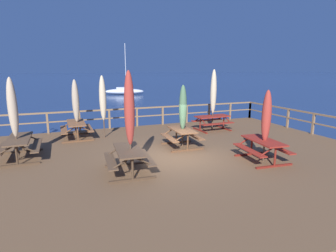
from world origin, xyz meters
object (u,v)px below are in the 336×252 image
(picnic_table_back_right, at_px, (212,120))
(patio_umbrella_short_front, at_px, (103,99))
(picnic_table_mid_left, at_px, (182,134))
(picnic_table_front_right, at_px, (263,146))
(patio_umbrella_short_back, at_px, (76,101))
(picnic_table_front_left, at_px, (129,156))
(patio_umbrella_tall_mid_right, at_px, (13,108))
(patio_umbrella_tall_back_right, at_px, (129,109))
(patio_umbrella_tall_mid_left, at_px, (266,117))
(patio_umbrella_tall_back_left, at_px, (213,92))
(patio_umbrella_short_mid, at_px, (183,108))
(picnic_table_mid_centre, at_px, (76,126))
(sailboat_distant, at_px, (124,91))
(picnic_table_mid_right, at_px, (19,143))

(picnic_table_back_right, xyz_separation_m, patio_umbrella_short_front, (-5.65, 0.41, 1.31))
(picnic_table_back_right, xyz_separation_m, picnic_table_mid_left, (-2.83, -2.35, -0.01))
(picnic_table_front_right, relative_size, patio_umbrella_short_back, 0.67)
(picnic_table_front_left, bearing_deg, patio_umbrella_tall_mid_right, 142.12)
(picnic_table_mid_left, xyz_separation_m, picnic_table_front_right, (1.97, -2.66, 0.00))
(picnic_table_mid_left, bearing_deg, picnic_table_back_right, 39.77)
(patio_umbrella_tall_back_right, height_order, patio_umbrella_short_back, patio_umbrella_tall_back_right)
(picnic_table_front_left, xyz_separation_m, patio_umbrella_short_back, (-1.28, 5.19, 1.20))
(patio_umbrella_tall_mid_left, bearing_deg, patio_umbrella_tall_back_left, 80.44)
(patio_umbrella_tall_back_right, bearing_deg, patio_umbrella_short_back, 104.50)
(picnic_table_front_left, xyz_separation_m, patio_umbrella_short_mid, (2.78, 2.06, 1.10))
(picnic_table_mid_centre, height_order, sailboat_distant, sailboat_distant)
(picnic_table_back_right, bearing_deg, patio_umbrella_tall_back_left, -92.71)
(picnic_table_mid_centre, bearing_deg, sailboat_distant, 73.75)
(picnic_table_mid_left, height_order, patio_umbrella_tall_back_right, patio_umbrella_tall_back_right)
(patio_umbrella_tall_back_left, height_order, patio_umbrella_tall_mid_right, patio_umbrella_tall_back_left)
(picnic_table_mid_right, bearing_deg, patio_umbrella_short_mid, -6.60)
(picnic_table_mid_left, distance_m, patio_umbrella_short_front, 4.17)
(patio_umbrella_short_mid, bearing_deg, picnic_table_front_left, -143.45)
(patio_umbrella_short_front, xyz_separation_m, sailboat_distant, (7.16, 29.19, -2.05))
(picnic_table_mid_left, xyz_separation_m, patio_umbrella_short_front, (-2.82, 2.77, 1.32))
(patio_umbrella_tall_back_left, xyz_separation_m, sailboat_distant, (1.51, 29.62, -2.23))
(picnic_table_front_right, distance_m, patio_umbrella_short_mid, 3.47)
(picnic_table_front_right, distance_m, patio_umbrella_tall_mid_left, 1.06)
(picnic_table_mid_left, relative_size, picnic_table_front_right, 0.90)
(patio_umbrella_short_back, bearing_deg, patio_umbrella_short_front, -17.25)
(picnic_table_front_right, xyz_separation_m, picnic_table_mid_centre, (-6.04, 5.80, 0.00))
(patio_umbrella_short_back, relative_size, patio_umbrella_tall_mid_right, 0.93)
(patio_umbrella_tall_back_left, bearing_deg, sailboat_distant, 87.08)
(picnic_table_mid_right, bearing_deg, picnic_table_mid_left, -6.77)
(picnic_table_mid_centre, relative_size, patio_umbrella_short_front, 0.65)
(picnic_table_front_right, bearing_deg, patio_umbrella_tall_mid_right, 158.00)
(patio_umbrella_tall_mid_left, bearing_deg, sailboat_distant, 86.11)
(picnic_table_mid_centre, height_order, patio_umbrella_tall_back_right, patio_umbrella_tall_back_right)
(patio_umbrella_tall_back_left, relative_size, sailboat_distant, 0.42)
(picnic_table_mid_right, bearing_deg, patio_umbrella_tall_mid_right, -130.19)
(patio_umbrella_tall_mid_right, distance_m, patio_umbrella_short_front, 4.00)
(picnic_table_mid_left, distance_m, patio_umbrella_short_mid, 1.10)
(picnic_table_mid_left, relative_size, patio_umbrella_short_mid, 0.64)
(patio_umbrella_short_back, distance_m, patio_umbrella_short_front, 1.25)
(patio_umbrella_short_mid, xyz_separation_m, patio_umbrella_short_back, (-4.06, 3.12, 0.10))
(picnic_table_front_right, relative_size, patio_umbrella_tall_mid_right, 0.62)
(patio_umbrella_tall_back_left, relative_size, patio_umbrella_tall_mid_right, 1.09)
(picnic_table_mid_left, xyz_separation_m, patio_umbrella_tall_back_right, (-2.67, -2.06, 1.48))
(picnic_table_mid_right, bearing_deg, picnic_table_front_left, -39.21)
(patio_umbrella_tall_mid_right, bearing_deg, picnic_table_mid_centre, 49.19)
(picnic_table_mid_right, xyz_separation_m, patio_umbrella_short_front, (3.33, 2.04, 1.31))
(patio_umbrella_tall_mid_left, distance_m, patio_umbrella_short_front, 7.29)
(picnic_table_mid_centre, relative_size, patio_umbrella_tall_back_left, 0.60)
(patio_umbrella_tall_back_left, xyz_separation_m, patio_umbrella_short_mid, (-2.78, -2.32, -0.39))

